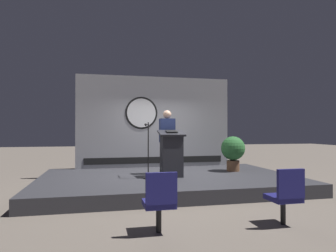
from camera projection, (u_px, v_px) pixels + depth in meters
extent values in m
plane|color=#6B6056|center=(168.00, 187.00, 7.70)|extent=(40.00, 40.00, 0.00)
cube|color=#333338|center=(168.00, 181.00, 7.70)|extent=(6.40, 4.00, 0.30)
cube|color=#9E9EA3|center=(155.00, 122.00, 9.52)|extent=(4.88, 0.10, 2.86)
cylinder|color=black|center=(141.00, 113.00, 9.37)|extent=(1.01, 0.02, 1.01)
cylinder|color=white|center=(141.00, 113.00, 9.37)|extent=(0.90, 0.02, 0.90)
cube|color=black|center=(156.00, 160.00, 9.45)|extent=(4.39, 0.02, 0.20)
cube|color=#26262B|center=(171.00, 156.00, 7.49)|extent=(0.52, 0.40, 1.06)
cube|color=#26262B|center=(171.00, 133.00, 7.50)|extent=(0.64, 0.50, 0.16)
cube|color=black|center=(172.00, 131.00, 7.48)|extent=(0.28, 0.20, 0.07)
cylinder|color=black|center=(167.00, 158.00, 7.96)|extent=(0.26, 0.26, 0.84)
cube|color=navy|center=(167.00, 130.00, 7.97)|extent=(0.40, 0.24, 0.64)
sphere|color=tan|center=(167.00, 114.00, 7.97)|extent=(0.22, 0.22, 0.22)
cylinder|color=black|center=(148.00, 178.00, 7.20)|extent=(0.24, 0.24, 0.02)
cylinder|color=black|center=(148.00, 150.00, 7.21)|extent=(0.03, 0.03, 1.36)
cylinder|color=black|center=(147.00, 124.00, 7.43)|extent=(0.02, 0.42, 0.02)
sphere|color=#262626|center=(146.00, 125.00, 7.63)|extent=(0.07, 0.07, 0.07)
cylinder|color=brown|center=(233.00, 166.00, 8.52)|extent=(0.36, 0.36, 0.30)
sphere|color=#2D6B33|center=(233.00, 148.00, 8.53)|extent=(0.68, 0.68, 0.68)
cylinder|color=black|center=(283.00, 212.00, 4.68)|extent=(0.08, 0.08, 0.37)
cube|color=navy|center=(283.00, 198.00, 4.68)|extent=(0.44, 0.44, 0.08)
cube|color=navy|center=(291.00, 184.00, 4.49)|extent=(0.44, 0.06, 0.44)
cylinder|color=black|center=(159.00, 219.00, 4.32)|extent=(0.08, 0.08, 0.37)
cube|color=navy|center=(159.00, 204.00, 4.33)|extent=(0.44, 0.44, 0.08)
cube|color=navy|center=(161.00, 188.00, 4.13)|extent=(0.44, 0.06, 0.44)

